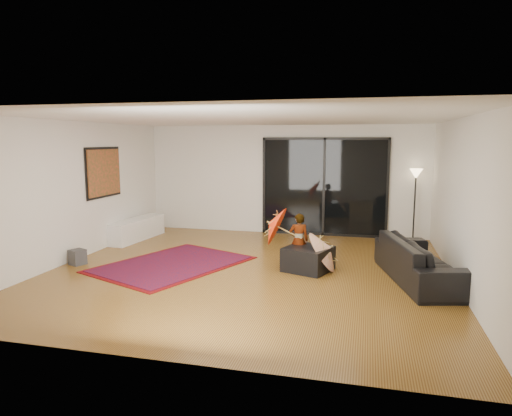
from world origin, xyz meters
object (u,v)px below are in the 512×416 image
(media_console, at_px, (137,229))
(sofa, at_px, (421,260))
(child, at_px, (299,240))
(ottoman, at_px, (308,259))

(media_console, relative_size, sofa, 0.74)
(media_console, bearing_deg, sofa, -10.38)
(child, bearing_deg, sofa, 154.84)
(child, bearing_deg, ottoman, 119.93)
(sofa, xyz_separation_m, ottoman, (-1.91, 0.16, -0.14))
(sofa, relative_size, ottoman, 3.20)
(sofa, bearing_deg, child, 66.02)
(sofa, height_order, ottoman, sofa)
(media_console, xyz_separation_m, sofa, (6.20, -1.80, 0.10))
(media_console, height_order, sofa, sofa)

